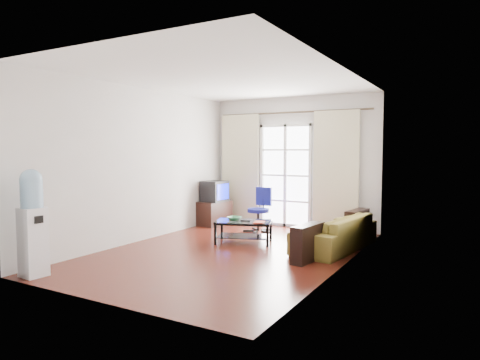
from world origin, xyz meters
name	(u,v)px	position (x,y,z in m)	size (l,w,h in m)	color
floor	(229,252)	(0.00, 0.00, 0.00)	(5.20, 5.20, 0.00)	#551F14
ceiling	(229,79)	(0.00, 0.00, 2.70)	(5.20, 5.20, 0.00)	white
wall_back	(293,162)	(0.00, 2.60, 1.35)	(3.60, 0.02, 2.70)	silver
wall_front	(99,175)	(0.00, -2.60, 1.35)	(3.60, 0.02, 2.70)	silver
wall_left	(142,165)	(-1.80, 0.00, 1.35)	(0.02, 5.20, 2.70)	silver
wall_right	(343,169)	(1.80, 0.00, 1.35)	(0.02, 5.20, 2.70)	silver
french_door	(285,175)	(-0.15, 2.54, 1.07)	(1.16, 0.06, 2.15)	white
curtain_rod	(292,112)	(0.00, 2.50, 2.38)	(0.04, 0.04, 3.30)	#4C3F2D
curtain_left	(240,169)	(-1.20, 2.48, 1.20)	(0.90, 0.07, 2.35)	beige
curtain_right	(336,171)	(0.95, 2.48, 1.20)	(0.90, 0.07, 2.35)	beige
radiator	(328,214)	(0.80, 2.50, 0.33)	(0.64, 0.12, 0.64)	#9C9C9F
sofa	(335,232)	(1.40, 1.02, 0.27)	(0.95, 1.94, 0.54)	brown
coffee_table	(244,229)	(-0.12, 0.69, 0.25)	(1.07, 0.82, 0.39)	silver
bowl	(234,218)	(-0.31, 0.69, 0.41)	(0.25, 0.25, 0.06)	#2E8142
book	(254,222)	(0.13, 0.60, 0.40)	(0.23, 0.27, 0.02)	#B31626
remote	(246,221)	(-0.07, 0.66, 0.40)	(0.18, 0.05, 0.02)	black
tv_stand	(214,213)	(-1.54, 1.94, 0.25)	(0.46, 0.70, 0.51)	black
crt_tv	(214,191)	(-1.54, 1.92, 0.73)	(0.53, 0.52, 0.44)	black
task_chair	(259,219)	(-0.33, 1.70, 0.26)	(0.66, 0.66, 0.87)	black
water_cooler	(32,221)	(-1.49, -2.35, 0.72)	(0.31, 0.30, 1.37)	white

